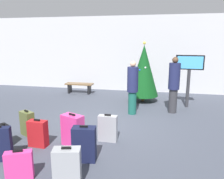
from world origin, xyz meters
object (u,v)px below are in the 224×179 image
Objects in this scene: suitcase_4 at (4,135)px; suitcase_8 at (38,133)px; traveller_1 at (133,87)px; suitcase_1 at (27,123)px; flight_info_kiosk at (189,71)px; suitcase_5 at (67,167)px; suitcase_6 at (19,166)px; suitcase_7 at (84,144)px; holiday_tree at (144,71)px; traveller_0 at (174,84)px; suitcase_2 at (108,128)px; waiting_bench at (79,86)px; suitcase_0 at (73,130)px.

suitcase_4 is 0.80m from suitcase_8.
traveller_1 reaches higher than suitcase_1.
suitcase_5 is (-2.54, -5.20, -1.04)m from flight_info_kiosk.
traveller_1 is 3.13× the size of suitcase_6.
suitcase_1 reaches higher than suitcase_8.
flight_info_kiosk is 5.16m from suitcase_7.
suitcase_1 reaches higher than suitcase_6.
suitcase_6 is at bearing -44.01° from suitcase_4.
holiday_tree reaches higher than traveller_0.
traveller_0 is 3.19m from suitcase_2.
suitcase_5 is at bearing -92.50° from suitcase_7.
suitcase_6 is (-1.76, -5.72, -0.99)m from holiday_tree.
flight_info_kiosk is 2.51× the size of suitcase_7.
traveller_0 reaches higher than waiting_bench.
suitcase_5 is at bearing 3.14° from suitcase_6.
suitcase_0 is at bearing -71.56° from waiting_bench.
traveller_1 is 3.22× the size of suitcase_4.
suitcase_5 is (0.45, -1.38, -0.05)m from suitcase_0.
suitcase_5 is 0.89m from suitcase_6.
suitcase_7 reaches higher than waiting_bench.
suitcase_8 is (-1.53, -0.60, -0.01)m from suitcase_2.
flight_info_kiosk is 2.77× the size of suitcase_5.
flight_info_kiosk reaches higher than waiting_bench.
holiday_tree is 3.05× the size of suitcase_0.
suitcase_1 is 2.13m from suitcase_2.
traveller_0 is 2.77× the size of suitcase_2.
traveller_0 is at bearing 45.11° from suitcase_8.
suitcase_7 is at bearing -17.15° from suitcase_8.
traveller_1 reaches higher than waiting_bench.
suitcase_5 is at bearing -98.78° from holiday_tree.
traveller_0 is (1.10, -1.27, -0.25)m from holiday_tree.
suitcase_0 is 0.85m from suitcase_2.
traveller_1 is at bearing -41.67° from waiting_bench.
holiday_tree is 3.53× the size of suitcase_1.
suitcase_1 is (-4.37, -3.50, -1.04)m from flight_info_kiosk.
traveller_0 is 4.73m from suitcase_1.
suitcase_8 is at bearing 136.09° from suitcase_5.
suitcase_0 is 1.61m from suitcase_4.
suitcase_2 is at bearing 17.96° from suitcase_4.
holiday_tree is at bearing 55.82° from suitcase_1.
flight_info_kiosk is at bearing 56.81° from suitcase_6.
traveller_1 is 2.62× the size of suitcase_1.
traveller_0 is at bearing -48.92° from holiday_tree.
flight_info_kiosk is at bearing 46.74° from suitcase_8.
waiting_bench is at bearing 117.60° from suitcase_2.
suitcase_4 reaches higher than waiting_bench.
suitcase_6 reaches higher than waiting_bench.
holiday_tree is 1.75m from traveller_1.
traveller_0 is 2.49× the size of suitcase_7.
traveller_1 is 4.35m from suitcase_6.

